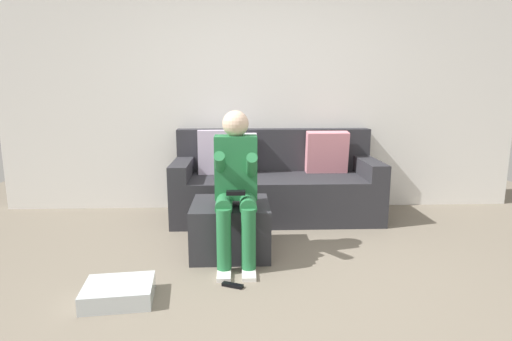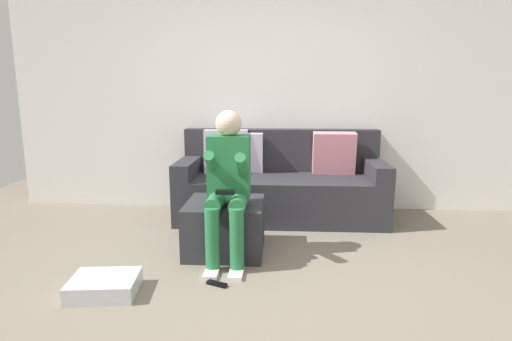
% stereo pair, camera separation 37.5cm
% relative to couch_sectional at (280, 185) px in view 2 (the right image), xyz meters
% --- Properties ---
extents(ground_plane, '(7.49, 7.49, 0.00)m').
position_rel_couch_sectional_xyz_m(ground_plane, '(-0.11, -1.84, -0.34)').
color(ground_plane, slate).
extents(wall_back, '(5.76, 0.10, 2.65)m').
position_rel_couch_sectional_xyz_m(wall_back, '(-0.11, 0.41, 0.98)').
color(wall_back, white).
rests_on(wall_back, ground_plane).
extents(couch_sectional, '(2.11, 0.84, 0.91)m').
position_rel_couch_sectional_xyz_m(couch_sectional, '(0.00, 0.00, 0.00)').
color(couch_sectional, '#2D2D33').
rests_on(couch_sectional, ground_plane).
extents(ottoman, '(0.63, 0.61, 0.42)m').
position_rel_couch_sectional_xyz_m(ottoman, '(-0.45, -1.01, -0.13)').
color(ottoman, '#2D2D33').
rests_on(ottoman, ground_plane).
extents(person_seated, '(0.33, 0.59, 1.17)m').
position_rel_couch_sectional_xyz_m(person_seated, '(-0.40, -1.18, 0.31)').
color(person_seated, '#26723F').
rests_on(person_seated, ground_plane).
extents(storage_bin, '(0.47, 0.39, 0.11)m').
position_rel_couch_sectional_xyz_m(storage_bin, '(-1.15, -1.80, -0.29)').
color(storage_bin, silver).
rests_on(storage_bin, ground_plane).
extents(remote_near_ottoman, '(0.15, 0.10, 0.02)m').
position_rel_couch_sectional_xyz_m(remote_near_ottoman, '(-0.42, -1.64, -0.33)').
color(remote_near_ottoman, black).
rests_on(remote_near_ottoman, ground_plane).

